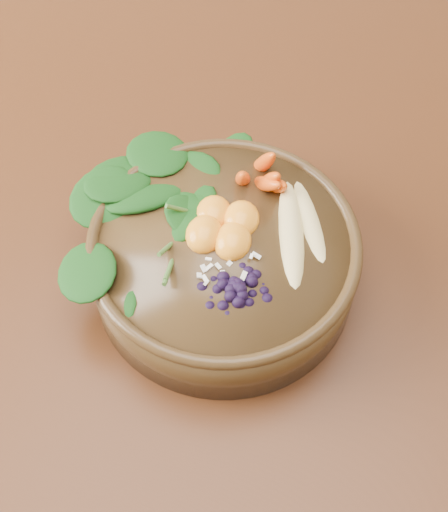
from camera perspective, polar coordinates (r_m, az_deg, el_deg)
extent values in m
plane|color=#381E0F|center=(1.43, -0.50, -13.62)|extent=(4.00, 4.00, 0.00)
cube|color=#432210|center=(0.78, -0.89, 5.09)|extent=(1.60, 0.90, 0.04)
cylinder|color=#463018|center=(0.67, 0.00, -0.48)|extent=(0.32, 0.32, 0.07)
ellipsoid|color=#E0CC84|center=(0.65, 6.94, 3.36)|extent=(0.07, 0.13, 0.02)
ellipsoid|color=#E0CC84|center=(0.64, 5.49, 2.57)|extent=(0.05, 0.13, 0.02)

